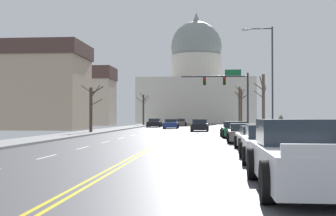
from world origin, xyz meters
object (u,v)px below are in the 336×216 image
Objects in this scene: sedan_near_00 at (200,126)px; sedan_near_03 at (243,133)px; street_lamp_right at (269,71)px; signal_gantry at (229,87)px; pickup_truck_near_06 at (307,158)px; sedan_near_01 at (232,128)px; sedan_near_05 at (271,145)px; sedan_near_02 at (235,130)px; bicycle_parked at (285,133)px; sedan_near_04 at (257,139)px; pedestrian_00 at (281,123)px; sedan_oncoming_02 at (180,122)px; sedan_oncoming_00 at (171,124)px; sedan_oncoming_01 at (154,123)px.

sedan_near_00 is 21.18m from sedan_near_03.
sedan_near_00 is at bearing 116.59° from street_lamp_right.
signal_gantry reaches higher than pickup_truck_near_06.
sedan_near_05 is (0.00, -25.65, 0.06)m from sedan_near_01.
sedan_near_02 is 2.47× the size of bicycle_parked.
sedan_near_02 is at bearing 91.17° from sedan_near_03.
sedan_near_04 is 5.51m from sedan_near_05.
sedan_near_04 is at bearing 89.02° from pickup_truck_near_06.
sedan_near_01 is 31.81m from pickup_truck_near_06.
pickup_truck_near_06 is (-0.06, -31.81, 0.15)m from sedan_near_01.
street_lamp_right is at bearing -81.19° from signal_gantry.
sedan_near_01 is 2.62× the size of pedestrian_00.
bicycle_parked is at bearing 43.63° from sedan_near_03.
street_lamp_right is at bearing -76.51° from sedan_oncoming_02.
sedan_near_03 is 18.28m from pickup_truck_near_06.
sedan_near_02 is 13.29m from sedan_near_04.
sedan_near_03 is at bearing -90.74° from signal_gantry.
sedan_near_01 is at bearing 106.07° from bicycle_parked.
bicycle_parked is at bearing -77.98° from sedan_oncoming_02.
signal_gantry is 25.64m from sedan_near_03.
sedan_oncoming_00 reaches higher than sedan_near_04.
sedan_oncoming_01 reaches higher than sedan_near_03.
sedan_near_00 is (-5.84, 11.67, -4.75)m from street_lamp_right.
signal_gantry is 19.10m from sedan_near_02.
signal_gantry is at bearing -42.09° from sedan_oncoming_00.
street_lamp_right is 28.10m from pickup_truck_near_06.
sedan_near_00 is at bearing 118.03° from pedestrian_00.
sedan_near_03 is 32.66m from sedan_oncoming_00.
pedestrian_00 is at bearing -65.52° from sedan_oncoming_00.
signal_gantry reaches higher than pedestrian_00.
pedestrian_00 is at bearing -46.48° from street_lamp_right.
sedan_oncoming_00 is at bearing 109.25° from bicycle_parked.
sedan_near_03 is 2.75× the size of pedestrian_00.
pedestrian_00 reaches higher than sedan_near_02.
sedan_near_00 is 2.43× the size of bicycle_parked.
pickup_truck_near_06 is at bearing -90.55° from sedan_near_05.
sedan_oncoming_02 is (-7.21, 24.41, -4.53)m from signal_gantry.
sedan_near_00 is at bearing -69.86° from sedan_oncoming_00.
street_lamp_right is 41.77m from sedan_oncoming_02.
sedan_oncoming_01 is (-13.05, 30.83, -4.75)m from street_lamp_right.
sedan_near_02 is at bearing 130.33° from bicycle_parked.
pickup_truck_near_06 is (-0.05, -18.28, 0.14)m from sedan_near_03.
pedestrian_00 is at bearing -75.68° from sedan_oncoming_02.
sedan_near_02 is 43.49m from sedan_oncoming_02.
sedan_near_01 reaches higher than sedan_near_04.
sedan_near_03 is 12.12m from sedan_near_05.
sedan_oncoming_01 is (-3.20, 8.23, 0.01)m from sedan_oncoming_00.
signal_gantry is 37.62m from sedan_near_05.
sedan_oncoming_01 is at bearing 110.63° from sedan_near_00.
pedestrian_00 is at bearing 24.46° from sedan_near_02.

